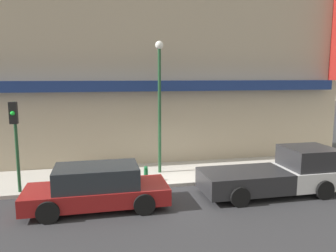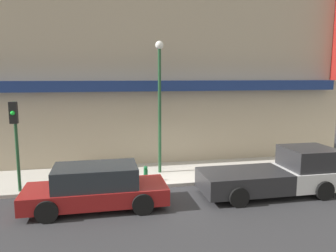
{
  "view_description": "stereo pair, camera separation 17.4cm",
  "coord_description": "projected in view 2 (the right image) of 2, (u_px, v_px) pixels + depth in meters",
  "views": [
    {
      "loc": [
        -3.22,
        -12.57,
        4.52
      ],
      "look_at": [
        -0.19,
        1.36,
        2.34
      ],
      "focal_mm": 35.0,
      "sensor_mm": 36.0,
      "label": 1
    },
    {
      "loc": [
        -3.05,
        -12.6,
        4.52
      ],
      "look_at": [
        -0.19,
        1.36,
        2.34
      ],
      "focal_mm": 35.0,
      "sensor_mm": 36.0,
      "label": 2
    }
  ],
  "objects": [
    {
      "name": "street_lamp",
      "position": [
        160.0,
        93.0,
        14.52
      ],
      "size": [
        0.36,
        0.36,
        5.89
      ],
      "color": "#1E4728",
      "rests_on": "sidewalk"
    },
    {
      "name": "building",
      "position": [
        159.0,
        58.0,
        17.39
      ],
      "size": [
        19.8,
        3.8,
        10.96
      ],
      "color": "tan",
      "rests_on": "ground"
    },
    {
      "name": "parked_car",
      "position": [
        96.0,
        187.0,
        11.27
      ],
      "size": [
        4.84,
        2.05,
        1.5
      ],
      "rotation": [
        0.0,
        0.0,
        0.03
      ],
      "color": "maroon",
      "rests_on": "ground"
    },
    {
      "name": "pickup_truck",
      "position": [
        279.0,
        174.0,
        12.63
      ],
      "size": [
        5.42,
        2.14,
        1.76
      ],
      "rotation": [
        0.0,
        0.0,
        0.0
      ],
      "color": "silver",
      "rests_on": "ground"
    },
    {
      "name": "ground_plane",
      "position": [
        179.0,
        187.0,
        13.49
      ],
      "size": [
        80.0,
        80.0,
        0.0
      ],
      "primitive_type": "plane",
      "color": "#2D2D30"
    },
    {
      "name": "traffic_light",
      "position": [
        15.0,
        130.0,
        12.16
      ],
      "size": [
        0.28,
        0.42,
        3.45
      ],
      "color": "#1E4728",
      "rests_on": "sidewalk"
    },
    {
      "name": "sidewalk",
      "position": [
        171.0,
        173.0,
        15.13
      ],
      "size": [
        36.0,
        3.4,
        0.14
      ],
      "color": "#B7B2A8",
      "rests_on": "ground"
    },
    {
      "name": "fire_hydrant",
      "position": [
        146.0,
        174.0,
        13.73
      ],
      "size": [
        0.17,
        0.17,
        0.66
      ],
      "color": "#196633",
      "rests_on": "sidewalk"
    }
  ]
}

